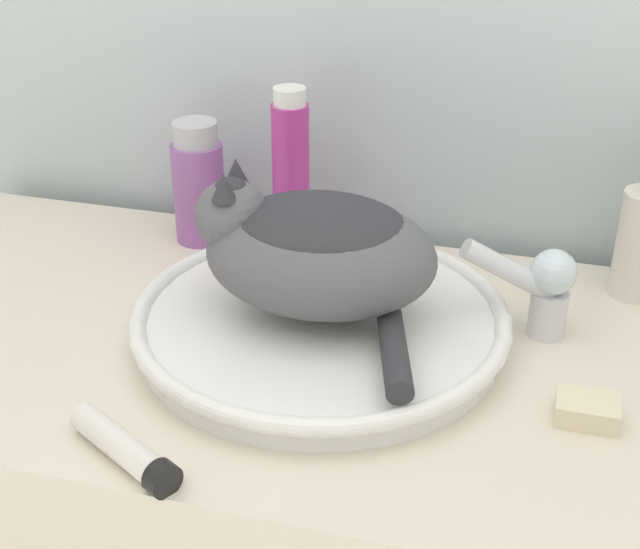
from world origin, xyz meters
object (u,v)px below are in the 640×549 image
(shampoo_bottle_tall, at_px, (291,174))
(faucet, at_px, (542,285))
(mouthwash_bottle, at_px, (199,185))
(soap_bar, at_px, (587,410))
(cream_tube, at_px, (125,449))
(cat, at_px, (317,248))

(shampoo_bottle_tall, bearing_deg, faucet, -21.17)
(faucet, height_order, shampoo_bottle_tall, shampoo_bottle_tall)
(mouthwash_bottle, distance_m, soap_bar, 0.61)
(faucet, xyz_separation_m, mouthwash_bottle, (-0.47, 0.13, 0.02))
(cream_tube, bearing_deg, soap_bar, 23.61)
(faucet, distance_m, shampoo_bottle_tall, 0.37)
(cream_tube, distance_m, soap_bar, 0.46)
(cat, height_order, shampoo_bottle_tall, shampoo_bottle_tall)
(shampoo_bottle_tall, bearing_deg, cat, -65.52)
(cat, bearing_deg, cream_tube, 62.10)
(shampoo_bottle_tall, height_order, cream_tube, shampoo_bottle_tall)
(cat, xyz_separation_m, mouthwash_bottle, (-0.23, 0.21, -0.03))
(soap_bar, bearing_deg, cat, 166.27)
(shampoo_bottle_tall, xyz_separation_m, soap_bar, (0.40, -0.28, -0.10))
(mouthwash_bottle, distance_m, cream_tube, 0.49)
(mouthwash_bottle, xyz_separation_m, shampoo_bottle_tall, (0.13, -0.00, 0.03))
(mouthwash_bottle, xyz_separation_m, cream_tube, (0.11, -0.47, -0.07))
(mouthwash_bottle, bearing_deg, soap_bar, -28.05)
(faucet, bearing_deg, soap_bar, 93.30)
(cream_tube, bearing_deg, cat, 65.72)
(mouthwash_bottle, distance_m, shampoo_bottle_tall, 0.14)
(cat, relative_size, shampoo_bottle_tall, 1.22)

